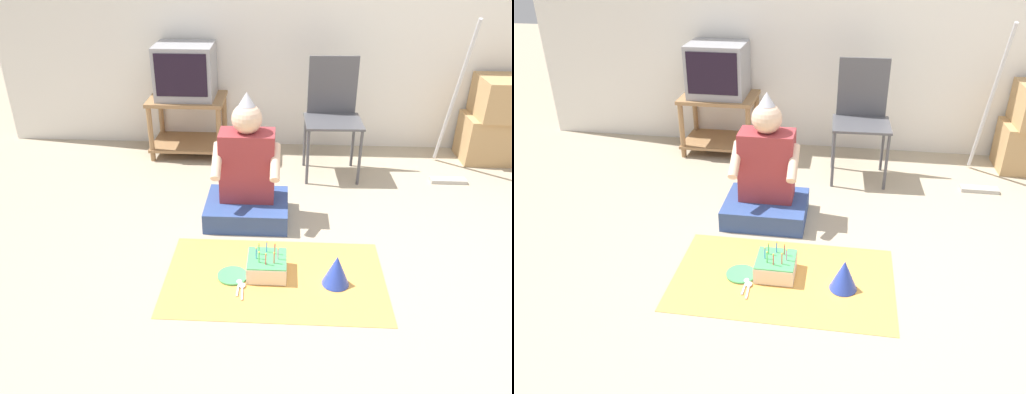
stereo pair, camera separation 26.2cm
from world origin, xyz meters
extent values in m
plane|color=tan|center=(0.00, 0.00, 0.00)|extent=(16.00, 16.00, 0.00)
cube|color=white|center=(0.00, 2.14, 1.27)|extent=(6.40, 0.06, 2.55)
cube|color=#997047|center=(-1.47, 1.87, 0.50)|extent=(0.65, 0.47, 0.03)
cube|color=#997047|center=(-1.47, 1.87, 0.09)|extent=(0.65, 0.47, 0.02)
cylinder|color=#997047|center=(-1.76, 1.67, 0.26)|extent=(0.04, 0.04, 0.51)
cylinder|color=#997047|center=(-1.18, 1.67, 0.26)|extent=(0.04, 0.04, 0.51)
cylinder|color=#997047|center=(-1.76, 2.08, 0.26)|extent=(0.04, 0.04, 0.51)
cylinder|color=#997047|center=(-1.18, 2.08, 0.26)|extent=(0.04, 0.04, 0.51)
cube|color=#99999E|center=(-1.47, 1.88, 0.73)|extent=(0.48, 0.41, 0.44)
cube|color=black|center=(-1.47, 1.67, 0.75)|extent=(0.42, 0.01, 0.34)
cube|color=#4C4C51|center=(-0.24, 1.47, 0.46)|extent=(0.46, 0.41, 0.02)
cube|color=#4C4C51|center=(-0.25, 1.65, 0.69)|extent=(0.39, 0.03, 0.47)
cylinder|color=#4C4C51|center=(-0.44, 1.29, 0.23)|extent=(0.02, 0.02, 0.46)
cylinder|color=#4C4C51|center=(-0.04, 1.30, 0.23)|extent=(0.02, 0.02, 0.46)
cylinder|color=#4C4C51|center=(-0.45, 1.64, 0.23)|extent=(0.02, 0.02, 0.46)
cylinder|color=#4C4C51|center=(-0.05, 1.65, 0.23)|extent=(0.02, 0.02, 0.46)
cube|color=#B2ADA3|center=(0.69, 1.38, 0.01)|extent=(0.28, 0.09, 0.03)
cylinder|color=#B7B7BC|center=(0.69, 1.60, 0.64)|extent=(0.03, 0.46, 1.23)
cube|color=#334C8C|center=(-0.87, 0.73, 0.07)|extent=(0.56, 0.47, 0.14)
cube|color=#993338|center=(-0.87, 0.77, 0.38)|extent=(0.37, 0.21, 0.48)
sphere|color=beige|center=(-0.87, 0.77, 0.71)|extent=(0.20, 0.20, 0.20)
cone|color=silver|center=(-0.87, 0.77, 0.84)|extent=(0.11, 0.11, 0.09)
cylinder|color=beige|center=(-1.06, 0.66, 0.46)|extent=(0.06, 0.25, 0.20)
cylinder|color=beige|center=(-0.68, 0.66, 0.46)|extent=(0.06, 0.25, 0.20)
cube|color=#EFA84C|center=(-0.66, 0.05, 0.00)|extent=(1.27, 0.77, 0.01)
cube|color=#F4E0C6|center=(-0.71, 0.09, 0.06)|extent=(0.23, 0.23, 0.10)
cube|color=#4CB266|center=(-0.71, 0.09, 0.11)|extent=(0.22, 0.22, 0.01)
cylinder|color=#E58CCC|center=(-0.65, 0.08, 0.14)|extent=(0.01, 0.01, 0.07)
sphere|color=#FFCC4C|center=(-0.65, 0.08, 0.18)|extent=(0.01, 0.01, 0.01)
cylinder|color=#EA4C4C|center=(-0.67, 0.13, 0.14)|extent=(0.01, 0.01, 0.07)
sphere|color=#FFCC4C|center=(-0.67, 0.13, 0.18)|extent=(0.01, 0.01, 0.01)
cylinder|color=#4C7FE5|center=(-0.71, 0.15, 0.14)|extent=(0.01, 0.01, 0.07)
sphere|color=#FFCC4C|center=(-0.71, 0.15, 0.18)|extent=(0.01, 0.01, 0.01)
cylinder|color=#66C666|center=(-0.76, 0.13, 0.14)|extent=(0.01, 0.01, 0.07)
sphere|color=#FFCC4C|center=(-0.76, 0.13, 0.18)|extent=(0.01, 0.01, 0.01)
cylinder|color=#4C7FE5|center=(-0.77, 0.08, 0.14)|extent=(0.01, 0.01, 0.07)
sphere|color=#FFCC4C|center=(-0.77, 0.08, 0.18)|extent=(0.01, 0.01, 0.01)
cylinder|color=#66C666|center=(-0.75, 0.04, 0.14)|extent=(0.01, 0.01, 0.07)
sphere|color=#FFCC4C|center=(-0.75, 0.04, 0.18)|extent=(0.01, 0.01, 0.01)
cylinder|color=#EA4C4C|center=(-0.71, 0.03, 0.14)|extent=(0.01, 0.01, 0.07)
sphere|color=#FFCC4C|center=(-0.71, 0.03, 0.18)|extent=(0.01, 0.01, 0.01)
cylinder|color=#EA4C4C|center=(-0.67, 0.04, 0.14)|extent=(0.01, 0.01, 0.07)
sphere|color=#FFCC4C|center=(-0.67, 0.04, 0.18)|extent=(0.01, 0.01, 0.01)
cone|color=blue|center=(-0.32, 0.01, 0.10)|extent=(0.16, 0.16, 0.18)
cylinder|color=#4CB266|center=(-0.91, 0.05, 0.01)|extent=(0.18, 0.18, 0.01)
ellipsoid|color=white|center=(-0.86, -0.01, 0.01)|extent=(0.04, 0.05, 0.01)
cube|color=white|center=(-0.87, -0.08, 0.01)|extent=(0.01, 0.10, 0.01)
ellipsoid|color=white|center=(-0.84, -0.04, 0.01)|extent=(0.04, 0.05, 0.01)
cube|color=white|center=(-0.84, -0.11, 0.01)|extent=(0.02, 0.10, 0.01)
camera|label=1|loc=(-0.64, -2.28, 1.79)|focal=35.00mm
camera|label=2|loc=(-0.38, -2.25, 1.79)|focal=35.00mm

